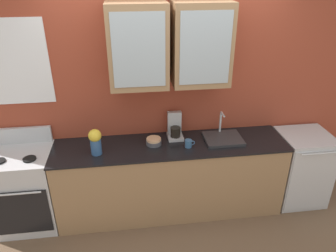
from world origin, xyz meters
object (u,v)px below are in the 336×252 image
at_px(vase, 95,141).
at_px(cup_near_sink, 189,143).
at_px(bowl_stack, 154,141).
at_px(sink_faucet, 223,138).
at_px(stove_range, 26,189).
at_px(coffee_maker, 175,128).
at_px(dishwasher, 300,168).

xyz_separation_m(vase, cup_near_sink, (0.96, 0.01, -0.11)).
bearing_deg(vase, bowl_stack, 10.62).
bearing_deg(vase, sink_faucet, 4.65).
relative_size(bowl_stack, cup_near_sink, 1.54).
relative_size(stove_range, vase, 3.83).
distance_m(sink_faucet, coffee_maker, 0.55).
height_order(stove_range, dishwasher, stove_range).
bearing_deg(sink_faucet, dishwasher, -2.13).
relative_size(dishwasher, coffee_maker, 3.04).
bearing_deg(stove_range, vase, -5.64).
height_order(cup_near_sink, dishwasher, cup_near_sink).
xyz_separation_m(sink_faucet, dishwasher, (0.99, -0.04, -0.46)).
relative_size(bowl_stack, vase, 0.60).
bearing_deg(sink_faucet, stove_range, -179.15).
distance_m(cup_near_sink, dishwasher, 1.48).
distance_m(sink_faucet, bowl_stack, 0.77).
xyz_separation_m(stove_range, bowl_stack, (1.41, 0.03, 0.47)).
xyz_separation_m(vase, dishwasher, (2.36, 0.08, -0.59)).
bearing_deg(stove_range, sink_faucet, 0.85).
bearing_deg(vase, dishwasher, 1.82).
bearing_deg(dishwasher, bowl_stack, 178.77).
xyz_separation_m(sink_faucet, vase, (-1.38, -0.11, 0.13)).
xyz_separation_m(stove_range, coffee_maker, (1.66, 0.17, 0.54)).
height_order(bowl_stack, coffee_maker, coffee_maker).
distance_m(dishwasher, coffee_maker, 1.61).
xyz_separation_m(bowl_stack, cup_near_sink, (0.36, -0.11, 0.01)).
bearing_deg(bowl_stack, dishwasher, -1.23).
height_order(stove_range, vase, vase).
xyz_separation_m(dishwasher, coffee_maker, (-1.51, 0.18, 0.55)).
distance_m(cup_near_sink, coffee_maker, 0.28).
distance_m(stove_range, sink_faucet, 2.23).
bearing_deg(vase, stove_range, 174.36).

